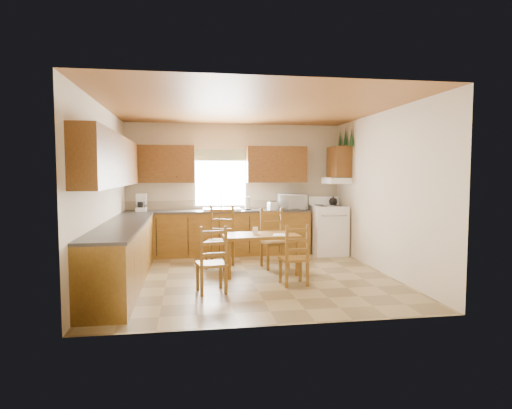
{
  "coord_description": "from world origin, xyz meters",
  "views": [
    {
      "loc": [
        -0.96,
        -6.74,
        1.67
      ],
      "look_at": [
        0.15,
        0.3,
        1.15
      ],
      "focal_mm": 30.0,
      "sensor_mm": 36.0,
      "label": 1
    }
  ],
  "objects": [
    {
      "name": "pine_decal_c",
      "position": [
        2.21,
        1.97,
        2.38
      ],
      "size": [
        0.22,
        0.22,
        0.36
      ],
      "primitive_type": "cone",
      "color": "#15431C",
      "rests_on": "wall_right"
    },
    {
      "name": "wall_front",
      "position": [
        0.0,
        -2.25,
        1.35
      ],
      "size": [
        4.5,
        4.5,
        0.0
      ],
      "primitive_type": "plane",
      "color": "beige",
      "rests_on": "floor"
    },
    {
      "name": "window_valance",
      "position": [
        -0.3,
        2.19,
        2.05
      ],
      "size": [
        1.19,
        0.01,
        0.24
      ],
      "primitive_type": "cube",
      "color": "#527345",
      "rests_on": "wall_back"
    },
    {
      "name": "chair_near_left",
      "position": [
        -0.66,
        -0.82,
        0.47
      ],
      "size": [
        0.45,
        0.44,
        0.95
      ],
      "primitive_type": "cube",
      "rotation": [
        0.0,
        0.0,
        3.3
      ],
      "color": "brown",
      "rests_on": "floor"
    },
    {
      "name": "sink_basin",
      "position": [
        -0.3,
        1.95,
        0.94
      ],
      "size": [
        0.75,
        0.45,
        0.04
      ],
      "primitive_type": "cube",
      "color": "silver",
      "rests_on": "counter_back"
    },
    {
      "name": "lower_cab_left",
      "position": [
        -1.95,
        -0.15,
        0.44
      ],
      "size": [
        0.6,
        3.6,
        0.88
      ],
      "primitive_type": "cube",
      "color": "brown",
      "rests_on": "floor"
    },
    {
      "name": "upper_cab_back_right",
      "position": [
        0.86,
        2.08,
        1.85
      ],
      "size": [
        1.25,
        0.33,
        0.75
      ],
      "primitive_type": "cube",
      "color": "brown",
      "rests_on": "wall_back"
    },
    {
      "name": "stove",
      "position": [
        1.88,
        1.68,
        0.49
      ],
      "size": [
        0.67,
        0.69,
        0.99
      ],
      "primitive_type": "cube",
      "rotation": [
        0.0,
        0.0,
        -0.0
      ],
      "color": "white",
      "rests_on": "floor"
    },
    {
      "name": "pine_decal_b",
      "position": [
        2.21,
        1.65,
        2.42
      ],
      "size": [
        0.22,
        0.22,
        0.36
      ],
      "primitive_type": "cone",
      "color": "#15431C",
      "rests_on": "wall_right"
    },
    {
      "name": "backsplash",
      "position": [
        -0.38,
        2.24,
        1.01
      ],
      "size": [
        3.75,
        0.01,
        0.18
      ],
      "primitive_type": "cube",
      "color": "gray",
      "rests_on": "counter_back"
    },
    {
      "name": "coffeemaker",
      "position": [
        -1.89,
        1.93,
        1.07
      ],
      "size": [
        0.2,
        0.23,
        0.3
      ],
      "primitive_type": "cube",
      "rotation": [
        0.0,
        0.0,
        0.1
      ],
      "color": "white",
      "rests_on": "counter_back"
    },
    {
      "name": "lower_cab_back",
      "position": [
        -0.38,
        1.95,
        0.44
      ],
      "size": [
        3.75,
        0.6,
        0.88
      ],
      "primitive_type": "cube",
      "color": "brown",
      "rests_on": "floor"
    },
    {
      "name": "paper_towel",
      "position": [
        0.23,
        1.92,
        1.06
      ],
      "size": [
        0.14,
        0.14,
        0.27
      ],
      "primitive_type": "cylinder",
      "rotation": [
        0.0,
        0.0,
        -0.21
      ],
      "color": "white",
      "rests_on": "counter_back"
    },
    {
      "name": "toaster",
      "position": [
        0.75,
        1.87,
        1.0
      ],
      "size": [
        0.23,
        0.19,
        0.17
      ],
      "primitive_type": "cube",
      "rotation": [
        0.0,
        0.0,
        0.35
      ],
      "color": "white",
      "rests_on": "counter_back"
    },
    {
      "name": "counter_back",
      "position": [
        -0.38,
        1.95,
        0.9
      ],
      "size": [
        3.75,
        0.63,
        0.04
      ],
      "primitive_type": "cube",
      "color": "#3C3835",
      "rests_on": "lower_cab_back"
    },
    {
      "name": "chair_far_left",
      "position": [
        -0.42,
        0.77,
        0.54
      ],
      "size": [
        0.56,
        0.55,
        1.08
      ],
      "primitive_type": "cube",
      "rotation": [
        0.0,
        0.0,
        -0.29
      ],
      "color": "brown",
      "rests_on": "floor"
    },
    {
      "name": "upper_cab_stove",
      "position": [
        2.08,
        1.65,
        1.9
      ],
      "size": [
        0.33,
        0.62,
        0.62
      ],
      "primitive_type": "cube",
      "color": "brown",
      "rests_on": "wall_right"
    },
    {
      "name": "chair_far_right",
      "position": [
        0.53,
        0.6,
        0.52
      ],
      "size": [
        0.49,
        0.48,
        1.04
      ],
      "primitive_type": "cube",
      "rotation": [
        0.0,
        0.0,
        0.15
      ],
      "color": "brown",
      "rests_on": "floor"
    },
    {
      "name": "wall_right",
      "position": [
        2.25,
        0.0,
        1.35
      ],
      "size": [
        4.5,
        4.5,
        0.0
      ],
      "primitive_type": "plane",
      "color": "beige",
      "rests_on": "floor"
    },
    {
      "name": "upper_cab_back_left",
      "position": [
        -1.55,
        2.08,
        1.85
      ],
      "size": [
        1.41,
        0.33,
        0.75
      ],
      "primitive_type": "cube",
      "color": "brown",
      "rests_on": "wall_back"
    },
    {
      "name": "microwave",
      "position": [
        1.16,
        1.92,
        1.08
      ],
      "size": [
        0.54,
        0.4,
        0.32
      ],
      "primitive_type": "imported",
      "rotation": [
        0.0,
        0.0,
        -0.03
      ],
      "color": "white",
      "rests_on": "counter_back"
    },
    {
      "name": "table_card",
      "position": [
        0.13,
        0.26,
        0.72
      ],
      "size": [
        0.08,
        0.02,
        0.11
      ],
      "primitive_type": "cube",
      "rotation": [
        0.0,
        0.0,
        0.01
      ],
      "color": "white",
      "rests_on": "dining_table"
    },
    {
      "name": "counter_left",
      "position": [
        -1.95,
        -0.15,
        0.9
      ],
      "size": [
        0.63,
        3.6,
        0.04
      ],
      "primitive_type": "cube",
      "color": "#3C3835",
      "rests_on": "lower_cab_left"
    },
    {
      "name": "dining_table",
      "position": [
        0.2,
        0.21,
        0.33
      ],
      "size": [
        1.27,
        0.76,
        0.66
      ],
      "primitive_type": "cube",
      "rotation": [
        0.0,
        0.0,
        0.04
      ],
      "color": "brown",
      "rests_on": "floor"
    },
    {
      "name": "range_hood",
      "position": [
        2.03,
        1.65,
        1.52
      ],
      "size": [
        0.44,
        0.62,
        0.12
      ],
      "primitive_type": "cube",
      "color": "white",
      "rests_on": "wall_right"
    },
    {
      "name": "window_pane",
      "position": [
        -0.3,
        2.21,
        1.55
      ],
      "size": [
        1.05,
        0.01,
        1.1
      ],
      "primitive_type": "cube",
      "color": "white",
      "rests_on": "wall_back"
    },
    {
      "name": "floor",
      "position": [
        0.0,
        0.0,
        0.0
      ],
      "size": [
        4.5,
        4.5,
        0.0
      ],
      "primitive_type": "plane",
      "color": "olive",
      "rests_on": "ground"
    },
    {
      "name": "pine_decal_a",
      "position": [
        2.21,
        1.33,
        2.38
      ],
      "size": [
        0.22,
        0.22,
        0.36
      ],
      "primitive_type": "cone",
      "color": "#15431C",
      "rests_on": "wall_right"
    },
    {
      "name": "table_paper",
      "position": [
        0.51,
        0.08,
        0.66
      ],
      "size": [
        0.28,
        0.33,
        0.0
      ],
      "primitive_type": "cube",
      "rotation": [
        0.0,
        0.0,
        -0.28
      ],
      "color": "white",
      "rests_on": "dining_table"
    },
    {
      "name": "wall_back",
      "position": [
        0.0,
        2.25,
        1.35
      ],
      "size": [
        4.5,
        4.5,
        0.0
      ],
      "primitive_type": "plane",
      "color": "beige",
      "rests_on": "floor"
    },
    {
      "name": "ceiling",
      "position": [
        0.0,
        0.0,
        2.7
      ],
      "size": [
        4.5,
        4.5,
        0.0
      ],
      "primitive_type": "plane",
      "color": "#985C2A",
      "rests_on": "floor"
    },
    {
      "name": "window_frame",
      "position": [
        -0.3,
        2.22,
        1.55
      ],
      "size": [
        1.13,
        0.02,
        1.18
      ],
      "primitive_type": "cube",
      "color": "white",
      "rests_on": "wall_back"
    },
    {
      "name": "upper_cab_left",
      "position": [
        -2.08,
        -0.15,
        1.85
      ],
      "size": [
        0.33,
        3.6,
        0.75
      ],
      "primitive_type": "cube",
      "color": "brown",
      "rests_on": "wall_left"
    },
    {
      "name": "chair_near_right",
      "position": [
        0.58,
        -0.58,
        0.46
      ],
      "size": [
        0.42,
        0.4,
        0.91
      ],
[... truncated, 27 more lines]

